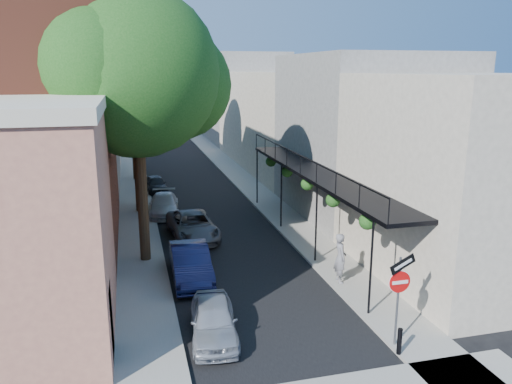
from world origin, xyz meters
TOP-DOWN VIEW (x-y plane):
  - ground at (0.00, 0.00)m, footprint 160.00×160.00m
  - road_surface at (0.00, 30.00)m, footprint 6.00×64.00m
  - sidewalk_left at (-4.00, 30.00)m, footprint 2.00×64.00m
  - sidewalk_right at (4.00, 30.00)m, footprint 2.00×64.00m
  - buildings_left at (-9.30, 28.76)m, footprint 10.10×59.10m
  - buildings_right at (8.99, 29.49)m, footprint 9.80×55.00m
  - sign_post at (3.16, 0.97)m, footprint 0.89×0.17m
  - bollard at (3.00, 0.50)m, footprint 0.14×0.14m
  - oak_near at (-3.37, 10.26)m, footprint 7.48×6.80m
  - oak_mid at (-3.42, 18.23)m, footprint 6.60×6.00m
  - oak_far at (-3.35, 27.27)m, footprint 7.70×7.00m
  - parked_car_a at (-2.01, 2.95)m, footprint 1.77×3.61m
  - parked_car_b at (-2.13, 7.59)m, footprint 1.53×4.20m
  - parked_car_c at (-1.40, 12.62)m, footprint 2.41×4.72m
  - parked_car_d at (-2.45, 17.21)m, footprint 1.94×4.11m
  - parked_car_e at (-2.60, 22.91)m, footprint 1.61×3.37m
  - pedestrian at (3.40, 5.65)m, footprint 0.54×0.76m

SIDE VIEW (x-z plane):
  - ground at x=0.00m, z-range 0.00..0.00m
  - road_surface at x=0.00m, z-range 0.00..0.01m
  - sidewalk_left at x=-4.00m, z-range 0.00..0.12m
  - sidewalk_right at x=4.00m, z-range 0.00..0.12m
  - bollard at x=3.00m, z-range 0.12..0.92m
  - parked_car_e at x=-2.60m, z-range 0.00..1.11m
  - parked_car_d at x=-2.45m, z-range 0.00..1.16m
  - parked_car_a at x=-2.01m, z-range 0.00..1.19m
  - parked_car_c at x=-1.40m, z-range 0.00..1.28m
  - parked_car_b at x=-2.13m, z-range 0.00..1.37m
  - pedestrian at x=3.40m, z-range 0.12..2.08m
  - sign_post at x=3.16m, z-range 0.54..3.53m
  - buildings_right at x=8.99m, z-range -0.58..9.42m
  - buildings_left at x=-9.30m, z-range -1.06..10.94m
  - oak_mid at x=-3.42m, z-range 1.96..12.16m
  - oak_near at x=-3.37m, z-range 2.17..13.59m
  - oak_far at x=-3.35m, z-range 2.31..14.21m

